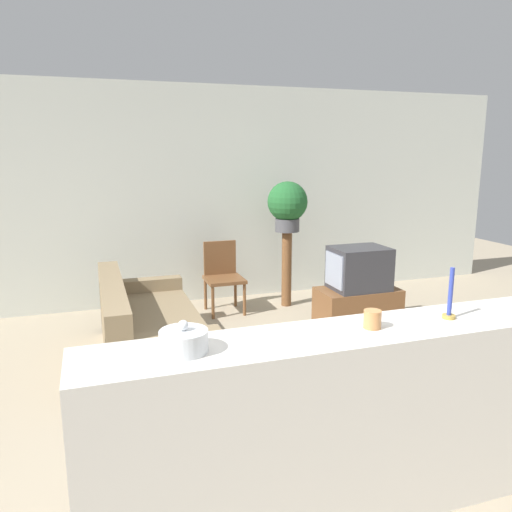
{
  "coord_description": "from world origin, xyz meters",
  "views": [
    {
      "loc": [
        -1.16,
        -2.76,
        1.9
      ],
      "look_at": [
        0.42,
        1.96,
        0.85
      ],
      "focal_mm": 35.0,
      "sensor_mm": 36.0,
      "label": 1
    }
  ],
  "objects_px": {
    "wooden_chair": "(223,273)",
    "potted_plant": "(287,204)",
    "couch": "(147,331)",
    "decorative_bowl": "(184,341)",
    "television": "(359,268)"
  },
  "relations": [
    {
      "from": "wooden_chair",
      "to": "potted_plant",
      "type": "height_order",
      "value": "potted_plant"
    },
    {
      "from": "couch",
      "to": "decorative_bowl",
      "type": "xyz_separation_m",
      "value": [
        -0.07,
        -2.38,
        0.8
      ]
    },
    {
      "from": "television",
      "to": "wooden_chair",
      "type": "bearing_deg",
      "value": 138.17
    },
    {
      "from": "potted_plant",
      "to": "wooden_chair",
      "type": "bearing_deg",
      "value": 176.56
    },
    {
      "from": "couch",
      "to": "wooden_chair",
      "type": "bearing_deg",
      "value": 47.86
    },
    {
      "from": "potted_plant",
      "to": "decorative_bowl",
      "type": "height_order",
      "value": "potted_plant"
    },
    {
      "from": "couch",
      "to": "decorative_bowl",
      "type": "height_order",
      "value": "decorative_bowl"
    },
    {
      "from": "wooden_chair",
      "to": "potted_plant",
      "type": "distance_m",
      "value": 1.14
    },
    {
      "from": "wooden_chair",
      "to": "decorative_bowl",
      "type": "bearing_deg",
      "value": -107.4
    },
    {
      "from": "television",
      "to": "decorative_bowl",
      "type": "height_order",
      "value": "decorative_bowl"
    },
    {
      "from": "couch",
      "to": "decorative_bowl",
      "type": "bearing_deg",
      "value": -91.76
    },
    {
      "from": "wooden_chair",
      "to": "potted_plant",
      "type": "relative_size",
      "value": 1.38
    },
    {
      "from": "decorative_bowl",
      "to": "potted_plant",
      "type": "bearing_deg",
      "value": 61.19
    },
    {
      "from": "television",
      "to": "wooden_chair",
      "type": "height_order",
      "value": "television"
    },
    {
      "from": "television",
      "to": "potted_plant",
      "type": "bearing_deg",
      "value": 111.32
    }
  ]
}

